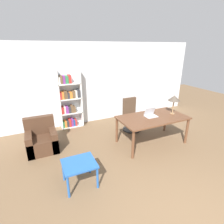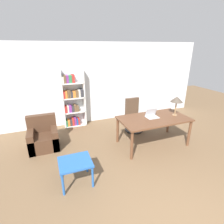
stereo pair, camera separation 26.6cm
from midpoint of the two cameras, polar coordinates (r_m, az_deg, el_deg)
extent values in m
cube|color=silver|center=(6.09, -3.79, 9.23)|extent=(8.00, 0.06, 2.70)
cube|color=brown|center=(4.79, 15.09, -2.15)|extent=(1.84, 0.99, 0.04)
cylinder|color=brown|center=(4.21, 8.34, -10.84)|extent=(0.07, 0.07, 0.73)
cylinder|color=brown|center=(5.19, 25.27, -6.36)|extent=(0.07, 0.07, 0.73)
cylinder|color=brown|center=(4.89, 3.42, -5.95)|extent=(0.07, 0.07, 0.73)
cylinder|color=brown|center=(5.75, 19.23, -2.89)|extent=(0.07, 0.07, 0.73)
cube|color=#B2B2B7|center=(4.80, 14.57, -1.68)|extent=(0.32, 0.23, 0.02)
cube|color=#B2B2B7|center=(4.81, 14.18, -0.06)|extent=(0.32, 0.09, 0.22)
cube|color=#19233D|center=(4.82, 14.15, -0.01)|extent=(0.29, 0.08, 0.19)
cylinder|color=olive|center=(5.16, 21.19, -0.90)|extent=(0.13, 0.13, 0.01)
cylinder|color=olive|center=(5.09, 21.47, 1.11)|extent=(0.04, 0.04, 0.37)
cone|color=#4C4238|center=(5.02, 21.85, 3.89)|extent=(0.32, 0.32, 0.15)
cylinder|color=black|center=(5.73, 8.45, -5.78)|extent=(0.57, 0.57, 0.04)
cylinder|color=#262626|center=(5.66, 8.54, -4.24)|extent=(0.06, 0.06, 0.30)
cube|color=#4C3828|center=(5.58, 8.65, -2.37)|extent=(0.47, 0.47, 0.10)
cube|color=#4C3828|center=(5.62, 7.88, 1.61)|extent=(0.45, 0.08, 0.59)
cube|color=#2356A3|center=(3.51, -9.77, -15.87)|extent=(0.62, 0.55, 0.04)
cylinder|color=#2356A3|center=(3.46, -13.42, -22.16)|extent=(0.04, 0.04, 0.46)
cylinder|color=#2356A3|center=(3.53, -4.03, -20.49)|extent=(0.04, 0.04, 0.46)
cylinder|color=#2356A3|center=(3.83, -14.51, -17.47)|extent=(0.04, 0.04, 0.46)
cylinder|color=#2356A3|center=(3.89, -6.19, -16.10)|extent=(0.04, 0.04, 0.46)
cube|color=#472D1E|center=(4.96, -19.89, -9.09)|extent=(0.74, 0.68, 0.38)
cube|color=#472D1E|center=(5.01, -20.60, -3.41)|extent=(0.74, 0.16, 0.47)
cube|color=#472D1E|center=(4.94, -23.37, -8.66)|extent=(0.16, 0.68, 0.55)
cube|color=#472D1E|center=(4.93, -16.65, -7.83)|extent=(0.16, 0.68, 0.55)
cube|color=white|center=(5.76, -14.52, 4.00)|extent=(0.04, 0.28, 1.93)
cube|color=white|center=(5.87, -7.85, 4.77)|extent=(0.04, 0.28, 1.93)
cube|color=white|center=(6.13, -10.55, -4.11)|extent=(0.69, 0.28, 0.04)
cube|color=#2D7F47|center=(6.05, -13.40, -3.47)|extent=(0.05, 0.24, 0.20)
cube|color=orange|center=(6.06, -12.75, -3.38)|extent=(0.07, 0.24, 0.20)
cube|color=#333338|center=(6.07, -12.03, -3.34)|extent=(0.06, 0.24, 0.19)
cube|color=#B72D28|center=(6.07, -11.40, -3.02)|extent=(0.07, 0.24, 0.24)
cube|color=#7F338C|center=(6.07, -10.74, -2.87)|extent=(0.05, 0.24, 0.26)
cube|color=#234C99|center=(6.09, -10.15, -3.03)|extent=(0.05, 0.24, 0.20)
cube|color=#B72D28|center=(6.10, -9.61, -2.94)|extent=(0.05, 0.24, 0.21)
cube|color=white|center=(5.95, -10.85, 0.11)|extent=(0.69, 0.28, 0.04)
cube|color=#B72D28|center=(5.87, -13.67, 0.92)|extent=(0.08, 0.24, 0.22)
cube|color=silver|center=(5.88, -12.98, 1.06)|extent=(0.05, 0.24, 0.23)
cube|color=#7F338C|center=(5.89, -12.29, 1.09)|extent=(0.09, 0.24, 0.22)
cube|color=#333338|center=(5.91, -11.46, 1.05)|extent=(0.07, 0.24, 0.19)
cube|color=brown|center=(5.91, -10.74, 1.34)|extent=(0.07, 0.24, 0.23)
cube|color=brown|center=(5.93, -9.99, 1.23)|extent=(0.07, 0.24, 0.19)
cube|color=white|center=(5.80, -11.17, 4.57)|extent=(0.69, 0.28, 0.04)
cube|color=#B72D28|center=(5.73, -14.17, 5.48)|extent=(0.06, 0.24, 0.23)
cube|color=orange|center=(5.74, -13.51, 5.54)|extent=(0.06, 0.24, 0.22)
cube|color=brown|center=(5.74, -12.91, 5.78)|extent=(0.04, 0.24, 0.26)
cube|color=brown|center=(5.75, -12.39, 5.75)|extent=(0.04, 0.24, 0.24)
cube|color=#333338|center=(5.77, -11.80, 5.58)|extent=(0.07, 0.24, 0.19)
cube|color=orange|center=(5.78, -11.03, 5.68)|extent=(0.08, 0.24, 0.19)
cube|color=brown|center=(5.79, -10.16, 5.92)|extent=(0.08, 0.24, 0.22)
cube|color=silver|center=(5.80, -9.43, 6.06)|extent=(0.06, 0.24, 0.24)
cube|color=#333338|center=(5.81, -8.69, 6.24)|extent=(0.09, 0.24, 0.26)
cube|color=white|center=(5.69, -11.51, 9.23)|extent=(0.69, 0.28, 0.04)
cube|color=silver|center=(5.63, -14.59, 10.12)|extent=(0.06, 0.24, 0.21)
cube|color=brown|center=(5.64, -13.90, 10.38)|extent=(0.07, 0.24, 0.24)
cube|color=#7F338C|center=(5.65, -13.12, 10.43)|extent=(0.07, 0.24, 0.24)
cube|color=#2D7F47|center=(5.66, -12.26, 10.48)|extent=(0.09, 0.24, 0.23)
cube|color=#B72D28|center=(5.67, -11.33, 10.68)|extent=(0.08, 0.24, 0.25)
camera|label=1|loc=(0.13, -88.24, 0.66)|focal=28.00mm
camera|label=2|loc=(0.13, 91.76, -0.66)|focal=28.00mm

